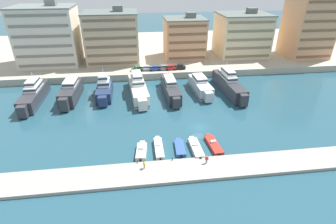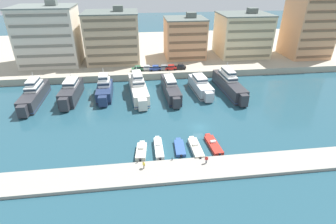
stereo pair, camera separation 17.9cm
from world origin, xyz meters
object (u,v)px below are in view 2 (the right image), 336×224
Objects in this scene: yacht_silver_center_right at (201,86)px; motorboat_cream_center_left at (196,148)px; yacht_charcoal_center at (171,88)px; car_silver_left at (147,68)px; motorboat_red_center at (213,145)px; car_blue_mid_left at (155,68)px; car_green_far_left at (138,68)px; pedestrian_mid_deck at (144,164)px; yacht_charcoal_mid_right at (229,84)px; pedestrian_near_edge at (206,159)px; car_red_center at (171,67)px; yacht_charcoal_far_left at (34,94)px; motorboat_blue_mid_left at (180,148)px; yacht_charcoal_left at (71,92)px; motorboat_white_left at (159,148)px; car_black_center_right at (180,67)px; car_grey_center_left at (164,67)px; yacht_ivory_center_left at (138,88)px; motorboat_cream_far_left at (141,151)px; yacht_navy_mid_left at (105,89)px.

motorboat_cream_center_left is at bearing -105.09° from yacht_silver_center_right.
yacht_charcoal_center reaches higher than car_silver_left.
car_blue_mid_left is at bearing 101.72° from motorboat_red_center.
pedestrian_mid_deck is (0.03, -50.86, -1.71)m from car_green_far_left.
yacht_charcoal_mid_right reaches higher than yacht_silver_center_right.
car_red_center is at bearing 90.32° from pedestrian_near_edge.
yacht_charcoal_far_left is 47.45m from motorboat_blue_mid_left.
motorboat_red_center is (4.15, 0.93, -0.13)m from motorboat_cream_center_left.
yacht_charcoal_left is at bearing 179.56° from yacht_charcoal_mid_right.
yacht_charcoal_center is (40.03, 0.21, -0.32)m from yacht_charcoal_far_left.
yacht_charcoal_left is 1.01× the size of yacht_silver_center_right.
motorboat_white_left is at bearing 179.51° from motorboat_blue_mid_left.
motorboat_white_left is 44.90m from car_green_far_left.
yacht_charcoal_left is 38.97m from car_black_center_right.
yacht_charcoal_mid_right is at bearing 65.00° from pedestrian_near_edge.
yacht_silver_center_right is 4.10× the size of car_silver_left.
motorboat_white_left is 1.93× the size of car_black_center_right.
car_green_far_left is 9.38m from car_grey_center_left.
yacht_silver_center_right is 10.66× the size of pedestrian_mid_deck.
yacht_charcoal_mid_right is 30.95m from motorboat_red_center.
car_green_far_left and car_red_center have the same top height.
yacht_charcoal_far_left is 11.85× the size of pedestrian_near_edge.
car_grey_center_left is at bearing 79.55° from pedestrian_mid_deck.
yacht_charcoal_far_left is at bearing -177.63° from yacht_ivory_center_left.
car_silver_left and car_red_center have the same top height.
yacht_charcoal_mid_right is at bearing -30.30° from car_green_far_left.
motorboat_cream_far_left reaches higher than motorboat_red_center.
yacht_charcoal_left is at bearing -176.26° from yacht_navy_mid_left.
pedestrian_near_edge is (32.23, -34.71, -0.68)m from yacht_charcoal_left.
car_grey_center_left is at bearing 92.44° from motorboat_cream_center_left.
car_red_center reaches higher than pedestrian_near_edge.
yacht_charcoal_far_left is 45.67m from pedestrian_mid_deck.
yacht_charcoal_mid_right is (8.88, -0.87, 0.57)m from yacht_silver_center_right.
car_black_center_right is at bearing 31.07° from yacht_navy_mid_left.
car_grey_center_left is 2.58× the size of pedestrian_mid_deck.
motorboat_white_left is 1.96× the size of car_blue_mid_left.
motorboat_cream_center_left is at bearing -1.28° from motorboat_cream_far_left.
motorboat_blue_mid_left is at bearing -99.50° from car_black_center_right.
pedestrian_mid_deck is at bearing -129.39° from yacht_charcoal_mid_right.
yacht_charcoal_left is 30.68m from car_blue_mid_left.
pedestrian_near_edge is (22.54, -35.35, -0.69)m from yacht_navy_mid_left.
yacht_navy_mid_left is 29.68m from yacht_silver_center_right.
yacht_charcoal_left is 4.17× the size of car_grey_center_left.
yacht_charcoal_left is 40.04m from motorboat_blue_mid_left.
car_red_center is at bearing -2.05° from car_grey_center_left.
yacht_charcoal_mid_right is 3.49× the size of motorboat_cream_far_left.
yacht_silver_center_right reaches higher than pedestrian_mid_deck.
pedestrian_near_edge is (12.23, -50.85, -1.65)m from car_green_far_left.
motorboat_blue_mid_left is 1.61× the size of car_grey_center_left.
yacht_charcoal_mid_right reaches higher than yacht_charcoal_left.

